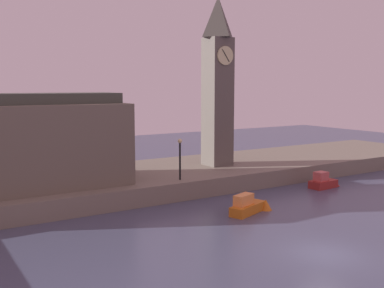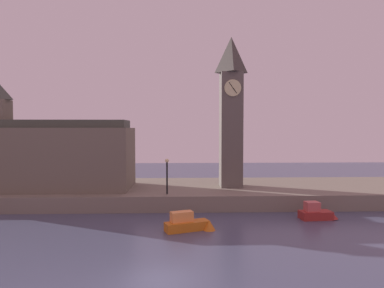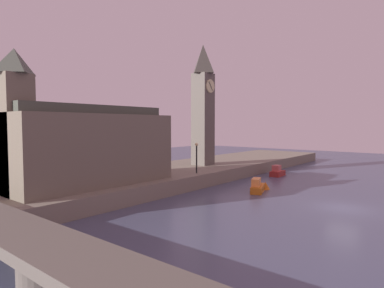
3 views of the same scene
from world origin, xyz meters
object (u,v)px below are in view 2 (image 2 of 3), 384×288
Objects in this scene: streetlamp at (167,172)px; boat_dinghy_red at (318,213)px; clock_tower at (231,109)px; parliament_hall at (56,154)px; boat_patrol_orange at (190,224)px.

streetlamp is 13.89m from boat_dinghy_red.
streetlamp is (-6.66, -4.19, -6.11)m from clock_tower.
parliament_hall is 3.60× the size of boat_patrol_orange.
streetlamp is 1.02× the size of boat_dinghy_red.
clock_tower is at bearing 128.62° from boat_dinghy_red.
parliament_hall reaches higher than streetlamp.
boat_dinghy_red is (6.34, -7.93, -9.25)m from clock_tower.
streetlamp is at bearing -147.87° from clock_tower.
parliament_hall is at bearing 143.15° from boat_patrol_orange.
boat_patrol_orange is at bearing -165.30° from boat_dinghy_red.
clock_tower reaches higher than parliament_hall.
streetlamp reaches higher than boat_dinghy_red.
parliament_hall is at bearing 163.43° from boat_dinghy_red.
boat_dinghy_red is (13.00, -3.75, -3.14)m from streetlamp.
parliament_hall is at bearing 162.87° from streetlamp.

